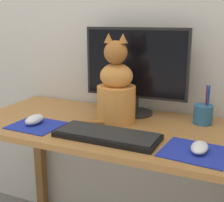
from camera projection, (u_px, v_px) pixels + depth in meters
wall_back at (151, 1)px, 1.46m from camera, size 7.00×0.04×2.50m
desk at (125, 151)px, 1.34m from camera, size 1.37×0.58×0.73m
monitor at (136, 68)px, 1.44m from camera, size 0.49×0.17×0.40m
keyboard at (107, 135)px, 1.19m from camera, size 0.40×0.17×0.02m
mousepad_left at (36, 125)px, 1.33m from camera, size 0.22×0.19×0.00m
mousepad_right at (195, 152)px, 1.06m from camera, size 0.24×0.21×0.00m
computer_mouse_left at (35, 120)px, 1.33m from camera, size 0.06×0.10×0.04m
computer_mouse_right at (199, 147)px, 1.06m from camera, size 0.06×0.10×0.03m
cat at (116, 90)px, 1.35m from camera, size 0.23×0.23×0.38m
pen_cup at (203, 114)px, 1.34m from camera, size 0.08×0.08×0.17m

